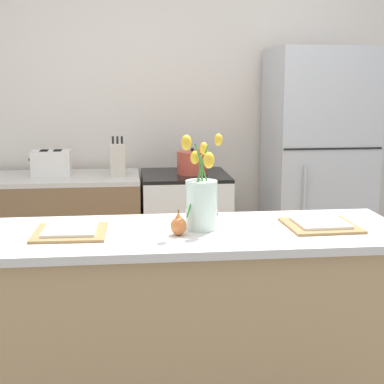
{
  "coord_description": "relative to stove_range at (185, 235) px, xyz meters",
  "views": [
    {
      "loc": [
        -0.3,
        -2.44,
        1.54
      ],
      "look_at": [
        0.0,
        0.25,
        1.02
      ],
      "focal_mm": 55.0,
      "sensor_mm": 36.0,
      "label": 1
    }
  ],
  "objects": [
    {
      "name": "back_wall",
      "position": [
        -0.1,
        0.4,
        0.91
      ],
      "size": [
        5.2,
        0.08,
        2.7
      ],
      "color": "silver",
      "rests_on": "ground_plane"
    },
    {
      "name": "kitchen_island",
      "position": [
        -0.1,
        -1.6,
        0.01
      ],
      "size": [
        1.8,
        0.66,
        0.9
      ],
      "color": "tan",
      "rests_on": "ground_plane"
    },
    {
      "name": "back_counter",
      "position": [
        -1.16,
        0.0,
        0.0
      ],
      "size": [
        1.68,
        0.6,
        0.89
      ],
      "color": "brown",
      "rests_on": "ground_plane"
    },
    {
      "name": "stove_range",
      "position": [
        0.0,
        0.0,
        0.0
      ],
      "size": [
        0.6,
        0.61,
        0.89
      ],
      "color": "silver",
      "rests_on": "ground_plane"
    },
    {
      "name": "refrigerator",
      "position": [
        0.95,
        0.0,
        0.43
      ],
      "size": [
        0.68,
        0.67,
        1.75
      ],
      "color": "#B7BABC",
      "rests_on": "ground_plane"
    },
    {
      "name": "flower_vase",
      "position": [
        -0.09,
        -1.58,
        0.59
      ],
      "size": [
        0.18,
        0.18,
        0.42
      ],
      "color": "silver",
      "rests_on": "kitchen_island"
    },
    {
      "name": "pear_figurine",
      "position": [
        -0.19,
        -1.67,
        0.5
      ],
      "size": [
        0.07,
        0.07,
        0.11
      ],
      "color": "#C66B33",
      "rests_on": "kitchen_island"
    },
    {
      "name": "plate_setting_left",
      "position": [
        -0.65,
        -1.6,
        0.46
      ],
      "size": [
        0.31,
        0.31,
        0.02
      ],
      "color": "olive",
      "rests_on": "kitchen_island"
    },
    {
      "name": "plate_setting_right",
      "position": [
        0.45,
        -1.6,
        0.46
      ],
      "size": [
        0.31,
        0.31,
        0.02
      ],
      "color": "olive",
      "rests_on": "kitchen_island"
    },
    {
      "name": "toaster",
      "position": [
        -0.92,
        0.04,
        0.53
      ],
      "size": [
        0.28,
        0.18,
        0.17
      ],
      "color": "silver",
      "rests_on": "back_counter"
    },
    {
      "name": "cooking_pot",
      "position": [
        0.05,
        -0.02,
        0.52
      ],
      "size": [
        0.22,
        0.22,
        0.18
      ],
      "color": "#CC4C38",
      "rests_on": "stove_range"
    },
    {
      "name": "knife_block",
      "position": [
        -0.46,
        -0.03,
        0.55
      ],
      "size": [
        0.1,
        0.14,
        0.27
      ],
      "color": "beige",
      "rests_on": "back_counter"
    }
  ]
}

